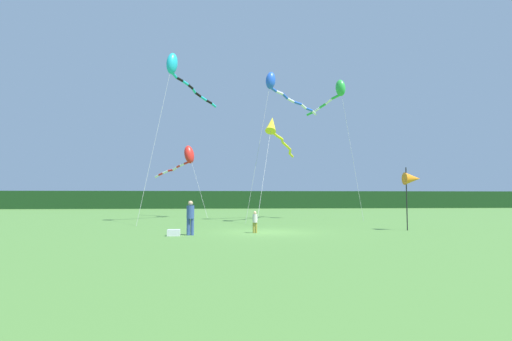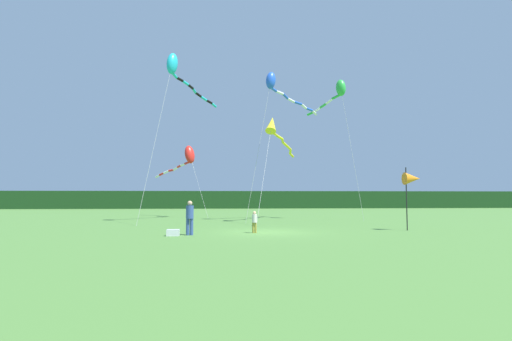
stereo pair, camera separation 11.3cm
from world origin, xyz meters
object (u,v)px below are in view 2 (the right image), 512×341
kite_red (187,157)px  cooler_box (173,233)px  person_adult (190,216)px  person_child (254,221)px  kite_green (338,91)px  kite_cyan (177,69)px  banner_flag_pole (412,179)px  kite_yellow (275,130)px  kite_blue (277,86)px

kite_red → cooler_box: bearing=-87.0°
person_adult → kite_red: kite_red is taller
person_child → kite_green: 17.28m
kite_cyan → cooler_box: bearing=-83.7°
cooler_box → banner_flag_pole: banner_flag_pole is taller
person_child → kite_yellow: 11.48m
banner_flag_pole → person_child: bearing=-174.7°
kite_yellow → kite_green: kite_green is taller
person_adult → cooler_box: (-0.75, -0.26, -0.78)m
person_child → cooler_box: bearing=-163.0°
person_adult → kite_blue: size_ratio=0.14×
kite_blue → kite_red: kite_blue is taller
kite_yellow → kite_red: 10.53m
cooler_box → kite_green: size_ratio=0.05×
person_child → kite_cyan: bearing=118.9°
kite_cyan → kite_blue: 7.86m
kite_blue → cooler_box: bearing=-119.7°
person_adult → kite_red: size_ratio=0.25×
person_adult → kite_yellow: size_ratio=0.16×
person_adult → cooler_box: 1.11m
cooler_box → kite_blue: bearing=60.3°
person_child → kite_cyan: size_ratio=0.09×
kite_yellow → cooler_box: bearing=-121.0°
cooler_box → kite_yellow: bearing=59.0°
kite_cyan → person_child: bearing=-61.1°
kite_cyan → kite_blue: size_ratio=1.08×
banner_flag_pole → kite_yellow: (-6.54, 8.45, 4.12)m
person_adult → cooler_box: person_adult is taller
kite_cyan → person_adult: bearing=-79.4°
person_child → kite_red: bearing=106.3°
kite_red → person_adult: bearing=-84.5°
kite_yellow → kite_green: 7.13m
kite_yellow → kite_green: bearing=22.3°
person_child → kite_blue: 14.63m
person_adult → kite_yellow: kite_yellow is taller
banner_flag_pole → kite_yellow: 11.45m
person_child → kite_red: kite_red is taller
person_adult → person_child: person_adult is taller
kite_green → kite_red: bearing=158.0°
cooler_box → kite_red: kite_red is taller
banner_flag_pole → kite_yellow: size_ratio=0.34×
kite_cyan → banner_flag_pole: bearing=-31.1°
person_adult → banner_flag_pole: 12.37m
kite_red → kite_blue: bearing=-40.6°
kite_yellow → kite_green: size_ratio=0.89×
person_child → banner_flag_pole: size_ratio=0.32×
cooler_box → kite_cyan: bearing=96.3°
cooler_box → banner_flag_pole: 13.28m
kite_cyan → kite_blue: kite_cyan is taller
kite_cyan → kite_yellow: 8.71m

